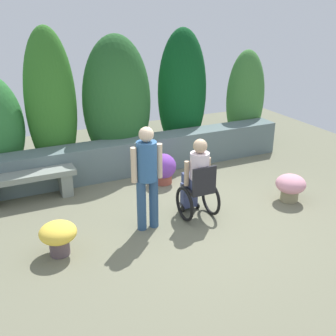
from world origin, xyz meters
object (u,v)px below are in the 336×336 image
object	(u,v)px
flower_pot_red_accent	(58,235)
flower_pot_terracotta_by_wall	(290,186)
stone_bench	(29,182)
flower_pot_purple_near	(163,168)
person_in_wheelchair	(197,181)
person_standing_companion	(147,172)

from	to	relation	value
flower_pot_red_accent	flower_pot_terracotta_by_wall	bearing A→B (deg)	-0.67
stone_bench	flower_pot_purple_near	bearing A→B (deg)	-11.05
flower_pot_terracotta_by_wall	person_in_wheelchair	bearing A→B (deg)	173.32
person_standing_companion	flower_pot_red_accent	distance (m)	1.52
stone_bench	person_standing_companion	size ratio (longest dim) A/B	1.00
stone_bench	person_in_wheelchair	distance (m)	2.95
flower_pot_terracotta_by_wall	flower_pot_red_accent	bearing A→B (deg)	179.33
flower_pot_red_accent	stone_bench	bearing A→B (deg)	93.86
stone_bench	person_standing_companion	bearing A→B (deg)	-52.84
flower_pot_purple_near	flower_pot_red_accent	size ratio (longest dim) A/B	1.14
person_in_wheelchair	stone_bench	bearing A→B (deg)	142.13
flower_pot_red_accent	person_standing_companion	bearing A→B (deg)	6.07
stone_bench	person_standing_companion	world-z (taller)	person_standing_companion
flower_pot_terracotta_by_wall	flower_pot_red_accent	xyz separation A→B (m)	(-3.98, 0.05, 0.02)
stone_bench	flower_pot_purple_near	xyz separation A→B (m)	(2.42, -0.32, -0.05)
stone_bench	person_standing_companion	distance (m)	2.38
stone_bench	flower_pot_purple_near	size ratio (longest dim) A/B	2.75
stone_bench	flower_pot_red_accent	bearing A→B (deg)	-89.71
flower_pot_purple_near	flower_pot_terracotta_by_wall	bearing A→B (deg)	-43.90
stone_bench	flower_pot_purple_near	world-z (taller)	flower_pot_purple_near
person_standing_companion	flower_pot_terracotta_by_wall	bearing A→B (deg)	-9.01
stone_bench	person_in_wheelchair	bearing A→B (deg)	-39.90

